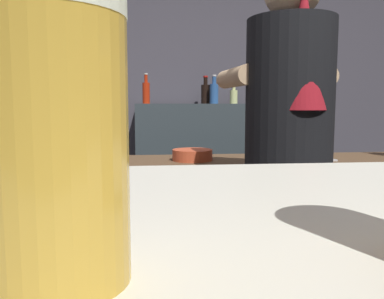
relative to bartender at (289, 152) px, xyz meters
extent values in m
cube|color=#46444D|center=(-0.16, 2.07, 0.35)|extent=(5.20, 0.10, 2.70)
cube|color=brown|center=(0.19, 0.46, -0.55)|extent=(2.10, 0.60, 0.91)
cube|color=#323D41|center=(-0.16, 1.79, -0.40)|extent=(1.00, 0.36, 1.20)
cube|color=#332D40|center=(0.00, 0.01, -0.54)|extent=(0.28, 0.20, 0.92)
cylinder|color=black|center=(0.00, 0.01, 0.21)|extent=(0.34, 0.34, 0.59)
cone|color=maroon|center=(0.01, -0.09, 0.39)|extent=(0.18, 0.18, 0.45)
cylinder|color=#D7AE80|center=(-0.18, 0.15, 0.30)|extent=(0.11, 0.33, 0.08)
cylinder|color=#D7AE80|center=(0.15, 0.18, 0.30)|extent=(0.11, 0.33, 0.08)
cylinder|color=#CA502F|center=(-0.33, 0.50, -0.07)|extent=(0.21, 0.21, 0.06)
cube|color=silver|center=(0.28, 0.41, -0.09)|extent=(0.24, 0.03, 0.01)
cylinder|color=gold|center=(-0.59, -1.29, 0.16)|extent=(0.07, 0.07, 0.13)
cylinder|color=white|center=(-0.59, -1.29, 0.23)|extent=(0.07, 0.07, 0.02)
cylinder|color=#2C5795|center=(-0.01, 1.77, 0.28)|extent=(0.07, 0.07, 0.16)
cylinder|color=#2C5795|center=(-0.01, 1.77, 0.39)|extent=(0.03, 0.03, 0.06)
cylinder|color=silver|center=(-0.01, 1.77, 0.43)|extent=(0.04, 0.04, 0.01)
cylinder|color=red|center=(-0.57, 1.69, 0.28)|extent=(0.06, 0.06, 0.17)
cylinder|color=red|center=(-0.57, 1.69, 0.40)|extent=(0.03, 0.03, 0.06)
cylinder|color=white|center=(-0.57, 1.69, 0.43)|extent=(0.03, 0.03, 0.01)
cylinder|color=#CBD487|center=(0.18, 1.87, 0.26)|extent=(0.07, 0.07, 0.12)
cylinder|color=#CBD487|center=(0.18, 1.87, 0.34)|extent=(0.03, 0.03, 0.05)
cylinder|color=#333333|center=(0.18, 1.87, 0.37)|extent=(0.03, 0.03, 0.01)
cylinder|color=black|center=(-0.07, 1.86, 0.28)|extent=(0.08, 0.08, 0.16)
cylinder|color=black|center=(-0.07, 1.86, 0.39)|extent=(0.03, 0.03, 0.06)
cylinder|color=red|center=(-0.07, 1.86, 0.43)|extent=(0.04, 0.04, 0.01)
camera|label=1|loc=(-0.54, -1.49, 0.18)|focal=36.73mm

